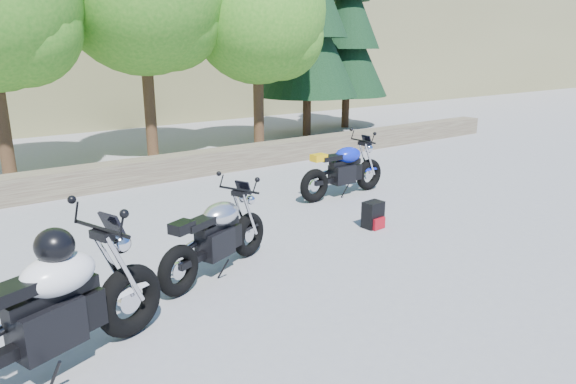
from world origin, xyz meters
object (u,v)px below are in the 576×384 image
Objects in this scene: blue_bike at (343,170)px; backpack at (373,215)px; white_bike at (46,310)px; silver_bike at (217,237)px.

backpack is at bearing -117.98° from blue_bike.
white_bike is 1.13× the size of blue_bike.
backpack is at bearing -7.10° from white_bike.
silver_bike is at bearing -155.87° from blue_bike.
silver_bike is 0.92× the size of blue_bike.
blue_bike is 4.82× the size of backpack.
white_bike is (-2.16, -1.05, 0.16)m from silver_bike.
white_bike reaches higher than silver_bike.
blue_bike reaches higher than silver_bike.
white_bike is at bearing -176.68° from silver_bike.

